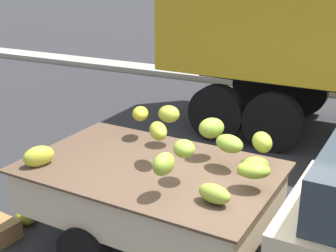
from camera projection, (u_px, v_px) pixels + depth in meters
curb_strip at (335, 91)px, 12.01m from camera, size 80.00×0.80×0.16m
pickup_truck at (329, 228)px, 4.44m from camera, size 5.12×2.09×1.70m
fallen_banana_bunch_near_tailgate at (26, 216)px, 6.13m from camera, size 0.37×0.36×0.21m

